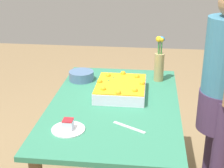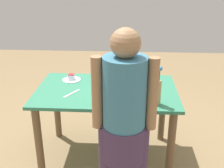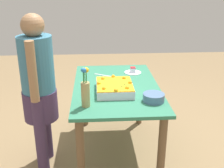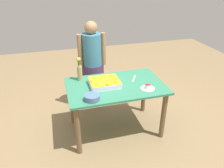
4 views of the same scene
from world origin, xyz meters
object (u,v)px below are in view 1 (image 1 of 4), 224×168
Objects in this scene: person_standing at (224,84)px; serving_plate_with_slice at (68,127)px; flower_vase at (159,62)px; sheet_cake at (121,88)px; cake_knife at (129,127)px; fruit_bowl at (81,76)px.

serving_plate_with_slice is at bearing 30.94° from person_standing.
person_standing reaches higher than flower_vase.
sheet_cake is 1.18× the size of flower_vase.
flower_vase reaches higher than cake_knife.
flower_vase is 0.51m from person_standing.
sheet_cake is 0.58m from serving_plate_with_slice.
sheet_cake is at bearing 138.76° from flower_vase.
serving_plate_with_slice is (-0.53, 0.24, -0.03)m from sheet_cake.
cake_knife is (0.07, -0.33, -0.02)m from serving_plate_with_slice.
person_standing is (0.56, -0.93, 0.08)m from serving_plate_with_slice.
cake_knife is at bearing -78.85° from serving_plate_with_slice.
flower_vase is 0.60m from fruit_bowl.
serving_plate_with_slice is 0.98m from flower_vase.
person_standing is (-0.27, -0.43, -0.05)m from flower_vase.
cake_knife is 0.14× the size of person_standing.
serving_plate_with_slice is 0.13× the size of person_standing.
flower_vase reaches higher than fruit_bowl.
flower_vase is 0.23× the size of person_standing.
sheet_cake reaches higher than cake_knife.
flower_vase is at bearing -31.37° from serving_plate_with_slice.
fruit_bowl is at bearing 96.19° from flower_vase.
flower_vase is at bearing 107.63° from cake_knife.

